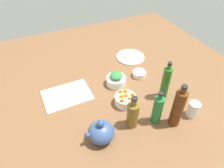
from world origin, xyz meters
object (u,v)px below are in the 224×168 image
object	(u,v)px
bowl_small_side	(139,74)
bottle_2	(166,82)
bowl_greens	(116,81)
bottle_3	(157,109)
bowl_carrots	(125,100)
bottle_0	(178,108)
drinking_glass_0	(193,109)
teapot	(101,132)
bottle_1	(133,114)
cutting_board	(67,95)
plate_tofu	(130,57)

from	to	relation	value
bowl_small_side	bottle_2	size ratio (longest dim) A/B	0.36
bowl_greens	bottle_3	xyz separation A→B (cm)	(-6.50, 36.21, 6.31)
bowl_small_side	bottle_2	distance (cm)	24.78
bowl_greens	bottle_2	xyz separation A→B (cm)	(-21.31, 22.00, 8.28)
bowl_carrots	bowl_small_side	size ratio (longest dim) A/B	1.38
bottle_0	drinking_glass_0	bearing A→B (deg)	-178.19
teapot	bottle_0	xyz separation A→B (cm)	(-38.98, 6.69, 6.27)
bowl_greens	bottle_1	bearing A→B (deg)	79.33
bowl_small_side	bottle_1	bearing A→B (deg)	54.59
bowl_carrots	bottle_0	bearing A→B (deg)	126.00
cutting_board	teapot	world-z (taller)	teapot
bowl_greens	bowl_small_side	bearing A→B (deg)	-177.41
plate_tofu	bowl_small_side	bearing A→B (deg)	77.11
teapot	drinking_glass_0	distance (cm)	51.89
bowl_carrots	bottle_0	world-z (taller)	bottle_0
teapot	bottle_2	size ratio (longest dim) A/B	0.59
bowl_carrots	bottle_0	distance (cm)	30.34
plate_tofu	drinking_glass_0	xyz separation A→B (cm)	(-4.06, 64.23, 4.02)
cutting_board	bowl_greens	distance (cm)	32.42
bottle_1	bottle_3	xyz separation A→B (cm)	(-12.74, 3.08, 0.74)
plate_tofu	bottle_0	xyz separation A→B (cm)	(8.46, 64.62, 11.18)
bowl_small_side	teapot	xyz separation A→B (cm)	(42.34, 35.65, 3.64)
plate_tofu	bottle_1	distance (cm)	63.82
cutting_board	bottle_3	world-z (taller)	bottle_3
bowl_carrots	bowl_greens	bearing A→B (deg)	-97.95
bowl_carrots	bottle_2	xyz separation A→B (cm)	(-23.84, 3.93, 8.08)
bottle_2	plate_tofu	bearing A→B (deg)	-92.12
bowl_carrots	bottle_0	xyz separation A→B (cm)	(-17.04, 23.46, 8.94)
bottle_0	cutting_board	bearing A→B (deg)	-42.96
bowl_small_side	plate_tofu	bearing A→B (deg)	-102.89
bottle_2	bottle_3	size ratio (longest dim) A/B	1.20
bottle_1	drinking_glass_0	world-z (taller)	bottle_1
bowl_carrots	bottle_3	distance (cm)	21.16
bottle_0	bottle_2	bearing A→B (deg)	-109.18
bowl_carrots	teapot	distance (cm)	27.74
bowl_small_side	cutting_board	bearing A→B (deg)	-1.43
bowl_carrots	bowl_small_side	xyz separation A→B (cm)	(-20.40, -18.88, -0.97)
bowl_greens	bottle_2	bearing A→B (deg)	134.09
bottle_1	teapot	bearing A→B (deg)	5.36
cutting_board	teapot	distance (cm)	38.05
bowl_small_side	teapot	distance (cm)	55.47
drinking_glass_0	bottle_1	bearing A→B (deg)	-13.52
teapot	bottle_1	xyz separation A→B (cm)	(-18.22, -1.71, 2.70)
cutting_board	plate_tofu	size ratio (longest dim) A/B	1.33
bottle_0	bottle_2	world-z (taller)	bottle_0
bottle_2	drinking_glass_0	size ratio (longest dim) A/B	2.70
bowl_small_side	drinking_glass_0	size ratio (longest dim) A/B	0.97
bowl_small_side	bottle_3	xyz separation A→B (cm)	(11.39, 37.02, 7.08)
cutting_board	drinking_glass_0	distance (cm)	73.50
bowl_small_side	bottle_2	bearing A→B (deg)	98.56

